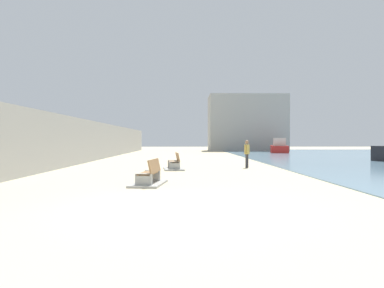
% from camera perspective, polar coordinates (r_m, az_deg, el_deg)
% --- Properties ---
extents(ground_plane, '(120.00, 120.00, 0.00)m').
position_cam_1_polar(ground_plane, '(26.75, -1.71, -2.99)').
color(ground_plane, '#C6B793').
extents(seawall, '(0.80, 64.00, 3.24)m').
position_cam_1_polar(seawall, '(27.80, -17.36, 0.46)').
color(seawall, '#9E9E99').
rests_on(seawall, ground).
extents(bench_near, '(1.37, 2.23, 0.98)m').
position_cam_1_polar(bench_near, '(13.33, -7.07, -5.68)').
color(bench_near, '#9E9E99').
rests_on(bench_near, ground).
extents(bench_far, '(1.31, 2.20, 0.98)m').
position_cam_1_polar(bench_far, '(20.05, -2.96, -3.55)').
color(bench_far, '#9E9E99').
rests_on(bench_far, ground).
extents(person_walking, '(0.38, 0.42, 1.69)m').
position_cam_1_polar(person_walking, '(21.47, 9.04, -1.27)').
color(person_walking, '#333338').
rests_on(person_walking, ground).
extents(boat_far_left, '(3.59, 6.99, 1.93)m').
position_cam_1_polar(boat_far_left, '(47.83, 14.14, -0.50)').
color(boat_far_left, red).
rests_on(boat_far_left, water_bay).
extents(harbor_building, '(12.00, 6.00, 8.71)m').
position_cam_1_polar(harbor_building, '(55.63, 9.00, 3.39)').
color(harbor_building, '#9E9E99').
rests_on(harbor_building, ground).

